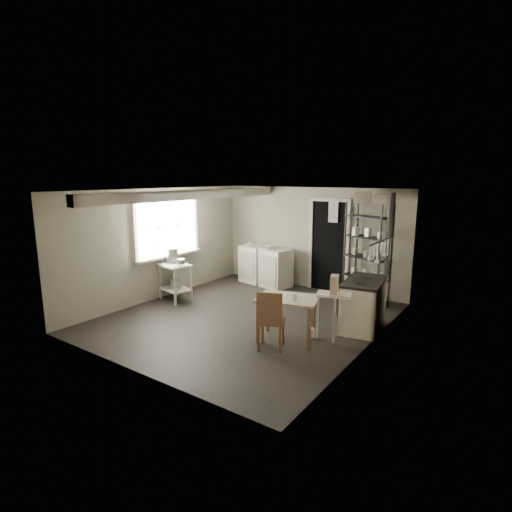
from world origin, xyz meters
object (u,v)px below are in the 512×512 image
Objects in this scene: prep_table at (175,281)px; chair at (271,317)px; stockpot at (172,254)px; stove at (363,303)px; base_cabinets at (265,265)px; flour_sack at (355,292)px; work_table at (288,317)px; shelf_rack at (367,257)px.

prep_table is 0.84× the size of chair.
chair is (3.07, -0.95, -0.45)m from stockpot.
base_cabinets is at bearing 145.56° from stove.
flour_sack is (2.31, -0.21, -0.22)m from base_cabinets.
base_cabinets reaches higher than work_table.
flour_sack is at bearing 62.53° from chair.
prep_table is at bearing -28.47° from stockpot.
stockpot is at bearing -179.59° from stove.
prep_table is at bearing 170.88° from work_table.
shelf_rack reaches higher than base_cabinets.
base_cabinets is 1.27× the size of stove.
work_table is (3.12, -0.56, -0.56)m from stockpot.
stove is 1.38m from flour_sack.
shelf_rack is at bearing 29.62° from stockpot.
stove is at bearing 8.86° from stockpot.
stockpot reaches higher than prep_table.
base_cabinets is 2.33m from flour_sack.
chair is at bearing -45.74° from base_cabinets.
flour_sack is (3.30, 1.83, -0.70)m from stockpot.
work_table is at bearing -94.32° from flour_sack.
prep_table reaches higher than flour_sack.
stockpot reaches higher than chair.
stockpot is 0.29× the size of chair.
stove is at bearing 38.89° from chair.
chair reaches higher than base_cabinets.
flour_sack is at bearing 108.27° from stove.
base_cabinets is at bearing 129.36° from work_table.
stockpot is 3.84m from flour_sack.
work_table reaches higher than flour_sack.
work_table is at bearing -9.12° from prep_table.
stockpot reaches higher than stove.
stockpot is at bearing 140.09° from chair.
stockpot is 3.99m from stove.
stockpot is at bearing 151.53° from prep_table.
flour_sack is (0.23, 2.78, -0.24)m from chair.
stockpot is at bearing -126.27° from shelf_rack.
stove is at bearing 10.48° from prep_table.
prep_table is at bearing -102.07° from base_cabinets.
base_cabinets is 3.19× the size of flour_sack.
chair is at bearing -16.58° from prep_table.
work_table is (2.13, -2.59, -0.08)m from base_cabinets.
stockpot is 3.98m from shelf_rack.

